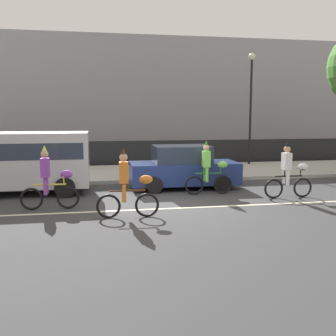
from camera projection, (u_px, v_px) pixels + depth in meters
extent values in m
plane|color=#38383A|center=(172.00, 205.00, 12.33)|extent=(80.00, 80.00, 0.00)
cube|color=beige|center=(175.00, 208.00, 11.84)|extent=(36.00, 0.14, 0.01)
cube|color=#ADAAA3|center=(146.00, 173.00, 18.65)|extent=(60.00, 5.00, 0.15)
cube|color=black|center=(139.00, 154.00, 21.40)|extent=(40.00, 0.08, 1.40)
cube|color=#99939E|center=(173.00, 99.00, 29.97)|extent=(28.00, 8.00, 7.91)
torus|color=black|center=(68.00, 198.00, 11.76)|extent=(0.67, 0.08, 0.67)
torus|color=black|center=(32.00, 199.00, 11.58)|extent=(0.67, 0.08, 0.67)
cylinder|color=#E5D84C|center=(49.00, 185.00, 11.61)|extent=(0.97, 0.06, 0.05)
cylinder|color=#E5D84C|center=(44.00, 182.00, 11.58)|extent=(0.04, 0.04, 0.18)
cylinder|color=#E5D84C|center=(64.00, 180.00, 11.67)|extent=(0.04, 0.04, 0.23)
cylinder|color=#E5D84C|center=(64.00, 177.00, 11.65)|extent=(0.04, 0.50, 0.03)
ellipsoid|color=purple|center=(66.00, 174.00, 11.66)|extent=(0.36, 0.20, 0.24)
cube|color=purple|center=(45.00, 168.00, 11.53)|extent=(0.24, 0.32, 0.56)
sphere|color=tan|center=(45.00, 154.00, 11.47)|extent=(0.22, 0.22, 0.22)
cone|color=#E5D84C|center=(44.00, 148.00, 11.45)|extent=(0.14, 0.14, 0.16)
cylinder|color=purple|center=(45.00, 187.00, 11.47)|extent=(0.11, 0.11, 0.48)
cylinder|color=purple|center=(47.00, 185.00, 11.74)|extent=(0.11, 0.11, 0.48)
torus|color=black|center=(147.00, 205.00, 10.80)|extent=(0.67, 0.10, 0.67)
torus|color=black|center=(108.00, 206.00, 10.66)|extent=(0.67, 0.10, 0.67)
cylinder|color=#4C2614|center=(128.00, 191.00, 10.68)|extent=(0.97, 0.10, 0.05)
cylinder|color=#4C2614|center=(122.00, 188.00, 10.64)|extent=(0.04, 0.04, 0.18)
cylinder|color=#4C2614|center=(143.00, 186.00, 10.72)|extent=(0.04, 0.04, 0.23)
cylinder|color=#4C2614|center=(143.00, 182.00, 10.70)|extent=(0.06, 0.50, 0.03)
ellipsoid|color=orange|center=(146.00, 180.00, 10.70)|extent=(0.37, 0.22, 0.24)
cube|color=orange|center=(124.00, 172.00, 10.59)|extent=(0.26, 0.33, 0.56)
sphere|color=tan|center=(123.00, 158.00, 10.54)|extent=(0.22, 0.22, 0.22)
cone|color=#4C2614|center=(123.00, 151.00, 10.52)|extent=(0.14, 0.14, 0.16)
cylinder|color=orange|center=(124.00, 193.00, 10.53)|extent=(0.11, 0.11, 0.48)
cylinder|color=orange|center=(124.00, 191.00, 10.81)|extent=(0.11, 0.11, 0.48)
torus|color=black|center=(223.00, 185.00, 13.99)|extent=(0.67, 0.09, 0.67)
torus|color=black|center=(194.00, 185.00, 13.82)|extent=(0.67, 0.09, 0.67)
cylinder|color=#266626|center=(209.00, 173.00, 13.85)|extent=(0.97, 0.07, 0.05)
cylinder|color=#266626|center=(205.00, 171.00, 13.81)|extent=(0.04, 0.04, 0.18)
cylinder|color=#266626|center=(220.00, 170.00, 13.90)|extent=(0.04, 0.04, 0.23)
cylinder|color=#266626|center=(220.00, 167.00, 13.88)|extent=(0.04, 0.50, 0.03)
ellipsoid|color=#72CC4C|center=(223.00, 165.00, 13.89)|extent=(0.36, 0.21, 0.24)
cube|color=#72CC4C|center=(206.00, 159.00, 13.77)|extent=(0.25, 0.33, 0.56)
sphere|color=tan|center=(206.00, 148.00, 13.71)|extent=(0.22, 0.22, 0.22)
cone|color=#266626|center=(206.00, 143.00, 13.69)|extent=(0.14, 0.14, 0.16)
cylinder|color=#72CC4C|center=(207.00, 175.00, 13.70)|extent=(0.11, 0.11, 0.48)
cylinder|color=#72CC4C|center=(205.00, 174.00, 13.98)|extent=(0.11, 0.11, 0.48)
torus|color=black|center=(303.00, 188.00, 13.37)|extent=(0.67, 0.07, 0.67)
torus|color=black|center=(274.00, 189.00, 13.19)|extent=(0.67, 0.07, 0.67)
cylinder|color=black|center=(289.00, 176.00, 13.22)|extent=(0.97, 0.05, 0.05)
cylinder|color=black|center=(285.00, 174.00, 13.19)|extent=(0.04, 0.04, 0.18)
cylinder|color=black|center=(300.00, 172.00, 13.28)|extent=(0.04, 0.04, 0.23)
cylinder|color=black|center=(301.00, 169.00, 13.27)|extent=(0.03, 0.50, 0.03)
ellipsoid|color=white|center=(303.00, 167.00, 13.27)|extent=(0.36, 0.20, 0.24)
cube|color=white|center=(287.00, 161.00, 13.14)|extent=(0.24, 0.32, 0.56)
sphere|color=tan|center=(287.00, 149.00, 13.08)|extent=(0.22, 0.22, 0.22)
cone|color=black|center=(287.00, 144.00, 13.06)|extent=(0.14, 0.14, 0.16)
cylinder|color=white|center=(288.00, 178.00, 13.08)|extent=(0.11, 0.11, 0.48)
cylinder|color=white|center=(284.00, 177.00, 13.35)|extent=(0.11, 0.11, 0.48)
cube|color=silver|center=(17.00, 159.00, 13.89)|extent=(5.00, 2.00, 1.90)
cube|color=#283342|center=(28.00, 149.00, 13.92)|extent=(3.90, 2.02, 0.56)
cylinder|color=black|center=(65.00, 187.00, 13.34)|extent=(0.70, 0.22, 0.70)
cylinder|color=black|center=(69.00, 178.00, 15.29)|extent=(0.70, 0.22, 0.70)
cube|color=navy|center=(184.00, 173.00, 15.05)|extent=(4.10, 1.72, 0.80)
cube|color=#232D3D|center=(181.00, 154.00, 14.93)|extent=(2.10, 1.58, 0.64)
cylinder|color=black|center=(223.00, 183.00, 14.47)|extent=(0.60, 0.20, 0.60)
cylinder|color=black|center=(209.00, 176.00, 16.15)|extent=(0.60, 0.20, 0.60)
cylinder|color=black|center=(154.00, 185.00, 14.02)|extent=(0.60, 0.20, 0.60)
cylinder|color=black|center=(148.00, 178.00, 15.70)|extent=(0.60, 0.20, 0.60)
cylinder|color=black|center=(250.00, 113.00, 20.97)|extent=(0.12, 0.12, 5.50)
sphere|color=#EAEACC|center=(252.00, 56.00, 20.58)|extent=(0.36, 0.36, 0.36)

